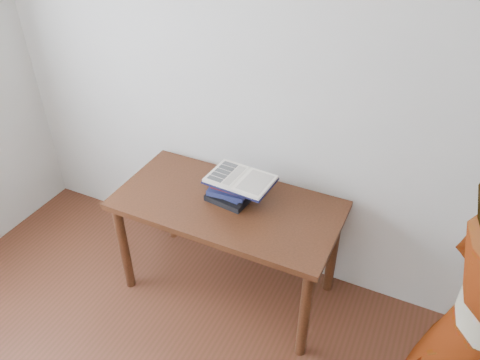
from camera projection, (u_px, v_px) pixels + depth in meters
The scene contains 4 objects.
desk at pixel (227, 216), 2.75m from camera, with size 1.31×0.65×0.70m.
book_stack at pixel (231, 188), 2.68m from camera, with size 0.26×0.22×0.15m.
open_book at pixel (241, 179), 2.60m from camera, with size 0.38×0.28×0.03m.
reader at pixel (472, 338), 1.81m from camera, with size 0.60×0.39×1.64m, color tan.
Camera 1 is at (0.97, -0.50, 2.38)m, focal length 35.00 mm.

